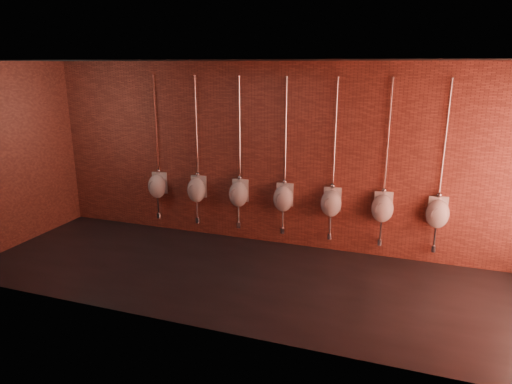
% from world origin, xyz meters
% --- Properties ---
extents(ground, '(8.50, 8.50, 0.00)m').
position_xyz_m(ground, '(0.00, 0.00, 0.00)').
color(ground, black).
rests_on(ground, ground).
extents(room_shell, '(8.54, 3.04, 3.22)m').
position_xyz_m(room_shell, '(0.00, 0.00, 2.01)').
color(room_shell, black).
rests_on(room_shell, ground).
extents(urinal_0, '(0.40, 0.36, 2.71)m').
position_xyz_m(urinal_0, '(-2.24, 1.38, 0.90)').
color(urinal_0, silver).
rests_on(urinal_0, ground).
extents(urinal_1, '(0.40, 0.36, 2.71)m').
position_xyz_m(urinal_1, '(-1.40, 1.38, 0.90)').
color(urinal_1, silver).
rests_on(urinal_1, ground).
extents(urinal_2, '(0.40, 0.36, 2.71)m').
position_xyz_m(urinal_2, '(-0.56, 1.38, 0.90)').
color(urinal_2, silver).
rests_on(urinal_2, ground).
extents(urinal_3, '(0.40, 0.36, 2.71)m').
position_xyz_m(urinal_3, '(0.28, 1.38, 0.90)').
color(urinal_3, silver).
rests_on(urinal_3, ground).
extents(urinal_4, '(0.40, 0.36, 2.71)m').
position_xyz_m(urinal_4, '(1.12, 1.38, 0.90)').
color(urinal_4, silver).
rests_on(urinal_4, ground).
extents(urinal_5, '(0.40, 0.36, 2.71)m').
position_xyz_m(urinal_5, '(1.96, 1.38, 0.90)').
color(urinal_5, silver).
rests_on(urinal_5, ground).
extents(urinal_6, '(0.40, 0.36, 2.71)m').
position_xyz_m(urinal_6, '(2.79, 1.38, 0.90)').
color(urinal_6, silver).
rests_on(urinal_6, ground).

